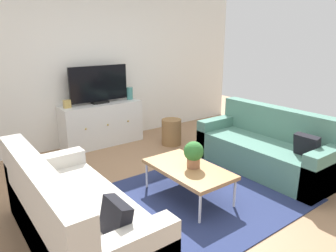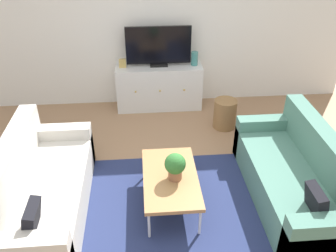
# 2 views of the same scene
# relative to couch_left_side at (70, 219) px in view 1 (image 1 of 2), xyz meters

# --- Properties ---
(ground_plane) EXTENTS (10.00, 10.00, 0.00)m
(ground_plane) POSITION_rel_couch_left_side_xyz_m (1.44, 0.10, -0.29)
(ground_plane) COLOR #997251
(wall_back) EXTENTS (6.40, 0.12, 2.70)m
(wall_back) POSITION_rel_couch_left_side_xyz_m (1.44, 2.65, 1.06)
(wall_back) COLOR silver
(wall_back) RESTS_ON ground_plane
(area_rug) EXTENTS (2.50, 1.90, 0.01)m
(area_rug) POSITION_rel_couch_left_side_xyz_m (1.44, -0.05, -0.28)
(area_rug) COLOR navy
(area_rug) RESTS_ON ground_plane
(couch_left_side) EXTENTS (0.82, 1.92, 0.86)m
(couch_left_side) POSITION_rel_couch_left_side_xyz_m (0.00, 0.00, 0.00)
(couch_left_side) COLOR beige
(couch_left_side) RESTS_ON ground_plane
(couch_right_side) EXTENTS (0.82, 1.92, 0.86)m
(couch_right_side) POSITION_rel_couch_left_side_xyz_m (2.87, 0.00, 0.00)
(couch_right_side) COLOR #4C7A6B
(couch_right_side) RESTS_ON ground_plane
(coffee_table) EXTENTS (0.60, 1.06, 0.38)m
(coffee_table) POSITION_rel_couch_left_side_xyz_m (1.43, 0.05, 0.07)
(coffee_table) COLOR #A37547
(coffee_table) RESTS_ON ground_plane
(potted_plant) EXTENTS (0.23, 0.23, 0.31)m
(potted_plant) POSITION_rel_couch_left_side_xyz_m (1.48, 0.02, 0.27)
(potted_plant) COLOR #936042
(potted_plant) RESTS_ON coffee_table
(tv_console) EXTENTS (1.38, 0.47, 0.73)m
(tv_console) POSITION_rel_couch_left_side_xyz_m (1.45, 2.37, 0.08)
(tv_console) COLOR silver
(tv_console) RESTS_ON ground_plane
(flat_screen_tv) EXTENTS (1.02, 0.16, 0.63)m
(flat_screen_tv) POSITION_rel_couch_left_side_xyz_m (1.45, 2.39, 0.76)
(flat_screen_tv) COLOR black
(flat_screen_tv) RESTS_ON tv_console
(glass_vase) EXTENTS (0.11, 0.11, 0.22)m
(glass_vase) POSITION_rel_couch_left_side_xyz_m (2.02, 2.37, 0.55)
(glass_vase) COLOR teal
(glass_vase) RESTS_ON tv_console
(mantel_clock) EXTENTS (0.11, 0.07, 0.13)m
(mantel_clock) POSITION_rel_couch_left_side_xyz_m (0.88, 2.37, 0.51)
(mantel_clock) COLOR tan
(mantel_clock) RESTS_ON tv_console
(wicker_basket) EXTENTS (0.34, 0.34, 0.45)m
(wicker_basket) POSITION_rel_couch_left_side_xyz_m (2.40, 1.64, -0.06)
(wicker_basket) COLOR olive
(wicker_basket) RESTS_ON ground_plane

